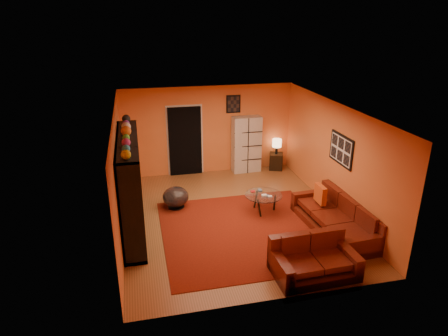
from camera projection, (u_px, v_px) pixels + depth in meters
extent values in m
plane|color=brown|center=(232.00, 217.00, 9.46)|extent=(6.00, 6.00, 0.00)
plane|color=white|center=(233.00, 109.00, 8.52)|extent=(6.00, 6.00, 0.00)
plane|color=orange|center=(208.00, 130.00, 11.72)|extent=(6.00, 0.00, 6.00)
plane|color=orange|center=(279.00, 232.00, 6.27)|extent=(6.00, 0.00, 6.00)
plane|color=orange|center=(119.00, 175.00, 8.48)|extent=(0.00, 6.00, 6.00)
plane|color=orange|center=(335.00, 158.00, 9.51)|extent=(0.00, 6.00, 6.00)
cube|color=#59130A|center=(244.00, 231.00, 8.85)|extent=(3.60, 3.60, 0.01)
cube|color=black|center=(185.00, 141.00, 11.64)|extent=(0.95, 0.10, 2.04)
cube|color=black|center=(341.00, 150.00, 9.12)|extent=(0.03, 1.00, 0.70)
cube|color=black|center=(233.00, 104.00, 11.58)|extent=(0.42, 0.03, 0.52)
cube|color=black|center=(131.00, 185.00, 8.61)|extent=(0.45, 3.00, 2.10)
imported|color=black|center=(133.00, 187.00, 8.70)|extent=(0.86, 0.11, 0.50)
cube|color=#4D120A|center=(334.00, 224.00, 8.82)|extent=(1.13, 2.46, 0.32)
cube|color=#4D120A|center=(352.00, 211.00, 8.83)|extent=(0.33, 2.41, 0.85)
cube|color=#4D120A|center=(365.00, 244.00, 7.77)|extent=(0.99, 0.24, 0.62)
cube|color=#4D120A|center=(311.00, 197.00, 9.76)|extent=(0.99, 0.24, 0.62)
cube|color=#4D120A|center=(352.00, 227.00, 8.09)|extent=(0.80, 0.71, 0.12)
cube|color=#4D120A|center=(334.00, 212.00, 8.70)|extent=(0.80, 0.71, 0.12)
cube|color=#4D120A|center=(319.00, 199.00, 9.31)|extent=(0.80, 0.71, 0.12)
cube|color=#4D120A|center=(314.00, 267.00, 7.32)|extent=(1.54, 0.95, 0.32)
cube|color=#4D120A|center=(306.00, 244.00, 7.55)|extent=(1.51, 0.23, 0.85)
cube|color=#4D120A|center=(347.00, 255.00, 7.43)|extent=(0.21, 0.91, 0.62)
cube|color=#4D120A|center=(281.00, 266.00, 7.11)|extent=(0.21, 0.91, 0.62)
cube|color=#4D120A|center=(331.00, 252.00, 7.24)|extent=(0.58, 0.70, 0.12)
cube|color=#4D120A|center=(302.00, 256.00, 7.11)|extent=(0.58, 0.70, 0.12)
cube|color=#D44D17|center=(320.00, 194.00, 9.17)|extent=(0.12, 0.42, 0.42)
cylinder|color=silver|center=(264.00, 195.00, 9.56)|extent=(0.90, 0.90, 0.02)
cylinder|color=black|center=(275.00, 203.00, 9.66)|extent=(0.05, 0.05, 0.43)
cylinder|color=black|center=(256.00, 199.00, 9.85)|extent=(0.05, 0.05, 0.43)
cylinder|color=black|center=(259.00, 208.00, 9.40)|extent=(0.05, 0.05, 0.43)
cube|color=beige|center=(246.00, 144.00, 11.93)|extent=(0.87, 0.42, 1.70)
cylinder|color=black|center=(176.00, 207.00, 9.93)|extent=(0.44, 0.44, 0.03)
cylinder|color=black|center=(176.00, 204.00, 9.90)|extent=(0.06, 0.06, 0.15)
ellipsoid|color=#3B3435|center=(176.00, 197.00, 9.83)|extent=(0.64, 0.64, 0.48)
cube|color=black|center=(276.00, 161.00, 12.30)|extent=(0.51, 0.51, 0.50)
cylinder|color=black|center=(277.00, 150.00, 12.17)|extent=(0.08, 0.08, 0.22)
cylinder|color=#FFC88C|center=(277.00, 143.00, 12.08)|extent=(0.28, 0.28, 0.24)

